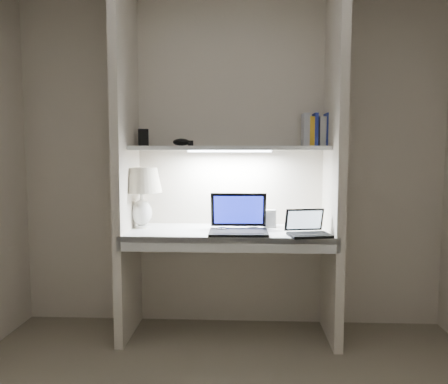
# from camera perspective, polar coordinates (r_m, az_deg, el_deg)

# --- Properties ---
(back_wall) EXTENTS (3.20, 0.01, 2.50)m
(back_wall) POSITION_cam_1_polar(r_m,az_deg,el_deg) (3.33, 0.83, 4.00)
(back_wall) COLOR beige
(back_wall) RESTS_ON floor
(alcove_panel_left) EXTENTS (0.06, 0.55, 2.50)m
(alcove_panel_left) POSITION_cam_1_polar(r_m,az_deg,el_deg) (3.17, -12.68, 3.82)
(alcove_panel_left) COLOR beige
(alcove_panel_left) RESTS_ON floor
(alcove_panel_right) EXTENTS (0.06, 0.55, 2.50)m
(alcove_panel_right) POSITION_cam_1_polar(r_m,az_deg,el_deg) (3.12, 14.22, 3.77)
(alcove_panel_right) COLOR beige
(alcove_panel_right) RESTS_ON floor
(desk) EXTENTS (1.40, 0.55, 0.04)m
(desk) POSITION_cam_1_polar(r_m,az_deg,el_deg) (3.11, 0.65, -5.35)
(desk) COLOR white
(desk) RESTS_ON alcove_panel_left
(desk_apron) EXTENTS (1.46, 0.03, 0.10)m
(desk_apron) POSITION_cam_1_polar(r_m,az_deg,el_deg) (2.86, 0.45, -6.89)
(desk_apron) COLOR silver
(desk_apron) RESTS_ON desk
(shelf) EXTENTS (1.40, 0.36, 0.03)m
(shelf) POSITION_cam_1_polar(r_m,az_deg,el_deg) (3.15, 0.72, 5.76)
(shelf) COLOR silver
(shelf) RESTS_ON back_wall
(strip_light) EXTENTS (0.60, 0.04, 0.02)m
(strip_light) POSITION_cam_1_polar(r_m,az_deg,el_deg) (3.15, 0.72, 5.36)
(strip_light) COLOR white
(strip_light) RESTS_ON shelf
(table_lamp) EXTENTS (0.30, 0.30, 0.44)m
(table_lamp) POSITION_cam_1_polar(r_m,az_deg,el_deg) (3.22, -10.75, 0.62)
(table_lamp) COLOR white
(table_lamp) RESTS_ON desk
(laptop_main) EXTENTS (0.40, 0.35, 0.26)m
(laptop_main) POSITION_cam_1_polar(r_m,az_deg,el_deg) (3.03, 1.90, -4.13)
(laptop_main) COLOR black
(laptop_main) RESTS_ON desk
(laptop_netbook) EXTENTS (0.30, 0.28, 0.17)m
(laptop_netbook) POSITION_cam_1_polar(r_m,az_deg,el_deg) (2.96, 10.87, -4.81)
(laptop_netbook) COLOR black
(laptop_netbook) RESTS_ON desk
(speaker) EXTENTS (0.10, 0.08, 0.13)m
(speaker) POSITION_cam_1_polar(r_m,az_deg,el_deg) (3.22, 5.90, -3.48)
(speaker) COLOR silver
(speaker) RESTS_ON desk
(mouse) EXTENTS (0.10, 0.08, 0.03)m
(mouse) POSITION_cam_1_polar(r_m,az_deg,el_deg) (3.04, -0.28, -4.90)
(mouse) COLOR black
(mouse) RESTS_ON desk
(cable_coil) EXTENTS (0.09, 0.09, 0.01)m
(cable_coil) POSITION_cam_1_polar(r_m,az_deg,el_deg) (3.16, 3.86, -4.73)
(cable_coil) COLOR black
(cable_coil) RESTS_ON desk
(sticky_note) EXTENTS (0.08, 0.08, 0.00)m
(sticky_note) POSITION_cam_1_polar(r_m,az_deg,el_deg) (3.25, -10.68, -4.59)
(sticky_note) COLOR #FDFC35
(sticky_note) RESTS_ON desk
(book_row) EXTENTS (0.22, 0.16, 0.24)m
(book_row) POSITION_cam_1_polar(r_m,az_deg,el_deg) (3.26, 12.11, 7.83)
(book_row) COLOR silver
(book_row) RESTS_ON shelf
(shelf_box) EXTENTS (0.09, 0.07, 0.13)m
(shelf_box) POSITION_cam_1_polar(r_m,az_deg,el_deg) (3.30, -10.50, 7.00)
(shelf_box) COLOR black
(shelf_box) RESTS_ON shelf
(shelf_gadget) EXTENTS (0.13, 0.09, 0.05)m
(shelf_gadget) POSITION_cam_1_polar(r_m,az_deg,el_deg) (3.19, -5.59, 6.49)
(shelf_gadget) COLOR black
(shelf_gadget) RESTS_ON shelf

